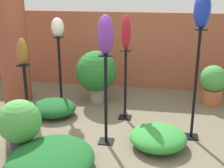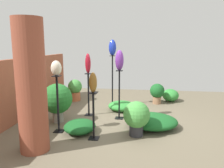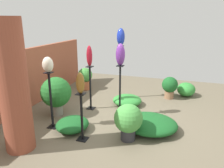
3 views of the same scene
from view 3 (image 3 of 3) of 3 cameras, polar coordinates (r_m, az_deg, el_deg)
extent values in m
plane|color=#6B604C|center=(5.16, 1.72, -9.37)|extent=(8.00, 8.00, 0.00)
cube|color=#9E5138|center=(6.05, -21.59, 1.18)|extent=(5.60, 0.12, 1.54)
cylinder|color=brown|center=(4.02, -24.33, -0.91)|extent=(0.51, 0.51, 2.31)
cube|color=black|center=(5.40, 2.03, -8.06)|extent=(0.20, 0.20, 0.01)
cube|color=black|center=(5.17, 2.10, -1.88)|extent=(0.04, 0.04, 1.24)
cube|color=black|center=(5.01, 2.18, 4.77)|extent=(0.16, 0.16, 0.02)
cube|color=black|center=(5.02, -15.11, -10.69)|extent=(0.20, 0.20, 0.01)
cube|color=black|center=(4.78, -15.66, -4.20)|extent=(0.04, 0.04, 1.23)
cube|color=black|center=(4.60, -16.26, 2.89)|extent=(0.16, 0.16, 0.02)
cube|color=black|center=(6.53, 2.12, -3.55)|extent=(0.20, 0.20, 0.01)
cube|color=black|center=(6.30, 2.20, 3.00)|extent=(0.04, 0.04, 1.55)
cube|color=black|center=(6.16, 2.28, 9.93)|extent=(0.16, 0.16, 0.02)
cube|color=black|center=(4.45, -7.65, -14.04)|extent=(0.20, 0.20, 0.01)
cube|color=black|center=(4.23, -7.90, -8.58)|extent=(0.04, 0.04, 0.95)
cube|color=black|center=(4.05, -8.17, -2.57)|extent=(0.16, 0.16, 0.01)
cube|color=black|center=(5.80, -5.51, -6.31)|extent=(0.20, 0.20, 0.01)
cube|color=black|center=(5.61, -5.67, -1.05)|extent=(0.04, 0.04, 1.13)
cube|color=black|center=(5.46, -5.84, 4.54)|extent=(0.16, 0.16, 0.02)
ellipsoid|color=#6B2D8C|center=(4.96, 2.21, 7.68)|extent=(0.21, 0.21, 0.50)
ellipsoid|color=beige|center=(4.57, -16.43, 4.90)|extent=(0.21, 0.22, 0.32)
ellipsoid|color=#192D9E|center=(6.14, 2.31, 12.19)|extent=(0.21, 0.22, 0.47)
ellipsoid|color=brown|center=(3.99, -8.29, 0.21)|extent=(0.16, 0.15, 0.40)
ellipsoid|color=maroon|center=(5.41, -5.92, 7.29)|extent=(0.14, 0.14, 0.52)
cylinder|color=#936B4C|center=(6.67, 14.68, -2.69)|extent=(0.26, 0.26, 0.23)
sphere|color=#195923|center=(6.58, 14.88, -0.16)|extent=(0.46, 0.46, 0.46)
cylinder|color=#2D2D33|center=(4.37, 4.19, -12.98)|extent=(0.29, 0.29, 0.22)
sphere|color=#479942|center=(4.21, 4.29, -8.92)|extent=(0.55, 0.55, 0.55)
cylinder|color=#B25B38|center=(7.32, -6.94, -0.24)|extent=(0.34, 0.34, 0.29)
sphere|color=#479942|center=(7.23, -7.04, 2.36)|extent=(0.47, 0.47, 0.47)
cylinder|color=gray|center=(5.54, -14.07, -6.45)|extent=(0.26, 0.26, 0.27)
sphere|color=#236B28|center=(5.39, -14.41, -2.08)|extent=(0.73, 0.73, 0.73)
ellipsoid|color=#338C38|center=(5.98, 3.98, -4.25)|extent=(0.76, 0.78, 0.26)
ellipsoid|color=#338C38|center=(7.00, 18.80, -1.34)|extent=(0.60, 0.54, 0.41)
ellipsoid|color=#195923|center=(4.76, -10.30, -10.31)|extent=(0.74, 0.68, 0.26)
ellipsoid|color=#195923|center=(4.74, 9.75, -10.13)|extent=(1.01, 1.17, 0.30)
camera|label=1|loc=(5.93, 43.40, 10.99)|focal=50.00mm
camera|label=2|loc=(1.11, -102.78, -26.80)|focal=35.00mm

